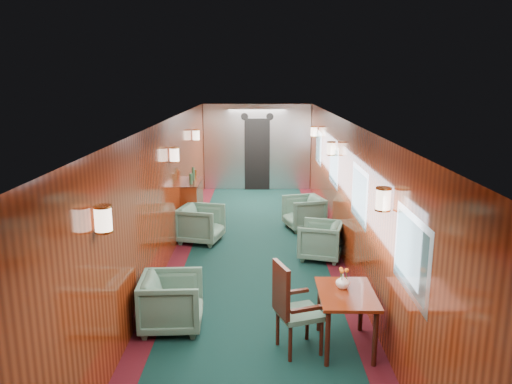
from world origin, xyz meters
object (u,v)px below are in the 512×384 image
at_px(armchair_left_far, 201,224).
at_px(armchair_right_far, 304,213).
at_px(side_chair, 291,304).
at_px(credenza, 192,204).
at_px(armchair_left_near, 172,302).
at_px(dining_table, 346,301).
at_px(armchair_right_near, 320,240).

bearing_deg(armchair_left_far, armchair_right_far, -53.06).
distance_m(side_chair, credenza, 5.19).
xyz_separation_m(armchair_left_near, armchair_right_far, (2.02, 4.27, -0.00)).
bearing_deg(armchair_right_far, dining_table, -15.66).
relative_size(dining_table, side_chair, 0.85).
height_order(credenza, armchair_left_far, credenza).
bearing_deg(armchair_right_near, dining_table, 14.37).
distance_m(credenza, armchair_right_near, 3.07).
bearing_deg(armchair_right_far, side_chair, -23.22).
bearing_deg(armchair_left_far, armchair_left_near, -165.92).
height_order(armchair_left_near, armchair_right_far, armchair_left_near).
xyz_separation_m(dining_table, side_chair, (-0.64, -0.10, 0.01)).
bearing_deg(armchair_right_far, armchair_left_near, -41.85).
xyz_separation_m(dining_table, armchair_right_near, (0.06, 2.95, -0.25)).
bearing_deg(armchair_right_far, armchair_right_near, -12.20).
bearing_deg(dining_table, armchair_left_far, 119.15).
relative_size(armchair_left_near, armchair_right_far, 1.01).
bearing_deg(armchair_left_far, credenza, 30.58).
bearing_deg(armchair_left_near, armchair_right_near, -43.96).
relative_size(armchair_left_far, armchair_right_far, 1.03).
xyz_separation_m(side_chair, armchair_right_near, (0.70, 3.05, -0.26)).
height_order(dining_table, armchair_left_near, armchair_left_near).
xyz_separation_m(side_chair, armchair_right_far, (0.57, 4.83, -0.24)).
bearing_deg(side_chair, armchair_right_near, 57.72).
distance_m(side_chair, armchair_left_far, 4.22).
height_order(credenza, armchair_right_far, credenza).
xyz_separation_m(side_chair, credenza, (-1.76, 4.89, -0.08)).
distance_m(dining_table, armchair_left_near, 2.15).
relative_size(dining_table, armchair_left_near, 1.21).
bearing_deg(credenza, armchair_left_far, -73.18).
bearing_deg(armchair_right_near, credenza, -111.11).
relative_size(armchair_right_near, armchair_right_far, 0.95).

